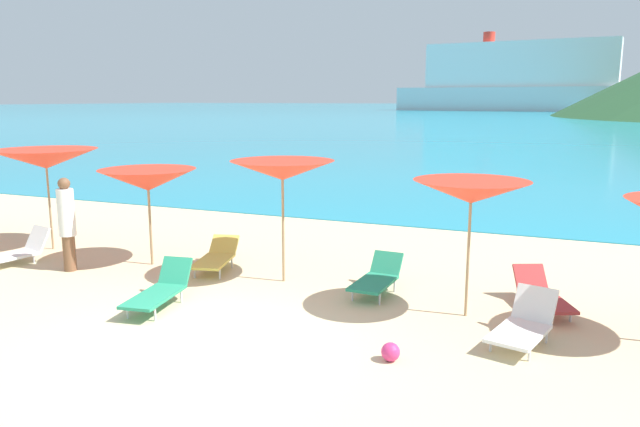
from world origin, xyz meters
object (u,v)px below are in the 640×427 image
(umbrella_3, at_px, (282,171))
(umbrella_1, at_px, (46,159))
(lounge_chair_9, at_px, (542,294))
(umbrella_4, at_px, (471,192))
(lounge_chair_1, at_px, (216,257))
(umbrella_2, at_px, (148,180))
(cruise_ship, at_px, (518,81))
(lounge_chair_6, at_px, (524,324))
(beach_ball, at_px, (391,352))
(lounge_chair_0, at_px, (16,251))
(lounge_chair_5, at_px, (377,278))
(lounge_chair_7, at_px, (160,289))
(beachgoer_0, at_px, (67,221))

(umbrella_3, bearing_deg, umbrella_1, 177.91)
(lounge_chair_9, bearing_deg, umbrella_4, -168.41)
(lounge_chair_1, xyz_separation_m, lounge_chair_9, (6.21, 0.07, -0.03))
(umbrella_2, height_order, umbrella_4, umbrella_4)
(umbrella_1, distance_m, cruise_ship, 173.03)
(lounge_chair_6, bearing_deg, beach_ball, -126.56)
(umbrella_4, relative_size, lounge_chair_0, 1.39)
(umbrella_2, bearing_deg, cruise_ship, 92.27)
(beach_ball, bearing_deg, umbrella_4, 73.00)
(lounge_chair_5, height_order, lounge_chair_9, lounge_chair_5)
(umbrella_2, distance_m, lounge_chair_7, 3.16)
(umbrella_1, distance_m, lounge_chair_5, 8.13)
(umbrella_2, xyz_separation_m, lounge_chair_9, (7.71, 0.20, -1.53))
(cruise_ship, bearing_deg, beach_ball, -79.58)
(umbrella_3, relative_size, lounge_chair_1, 1.41)
(umbrella_2, distance_m, beach_ball, 6.75)
(beachgoer_0, bearing_deg, lounge_chair_9, -124.74)
(umbrella_4, height_order, beach_ball, umbrella_4)
(umbrella_3, height_order, umbrella_4, umbrella_3)
(umbrella_3, bearing_deg, lounge_chair_5, -1.74)
(umbrella_3, xyz_separation_m, lounge_chair_0, (-5.77, -1.04, -1.86))
(lounge_chair_1, xyz_separation_m, beach_ball, (4.46, -2.83, -0.16))
(umbrella_2, bearing_deg, umbrella_3, -0.32)
(umbrella_4, height_order, beachgoer_0, umbrella_4)
(umbrella_4, distance_m, beach_ball, 2.91)
(beachgoer_0, height_order, cruise_ship, cruise_ship)
(lounge_chair_7, distance_m, beach_ball, 4.19)
(lounge_chair_6, xyz_separation_m, lounge_chair_9, (0.17, 1.61, -0.03))
(umbrella_1, bearing_deg, lounge_chair_0, -77.65)
(beach_ball, bearing_deg, cruise_ship, 94.17)
(lounge_chair_5, height_order, beach_ball, lounge_chair_5)
(beachgoer_0, height_order, beach_ball, beachgoer_0)
(lounge_chair_1, bearing_deg, beach_ball, -46.42)
(lounge_chair_7, bearing_deg, umbrella_4, 8.85)
(umbrella_2, distance_m, beachgoer_0, 1.78)
(umbrella_4, height_order, lounge_chair_7, umbrella_4)
(lounge_chair_1, height_order, lounge_chair_7, lounge_chair_7)
(umbrella_4, height_order, lounge_chair_0, umbrella_4)
(lounge_chair_9, relative_size, beach_ball, 6.42)
(umbrella_1, bearing_deg, lounge_chair_7, -25.90)
(umbrella_4, bearing_deg, lounge_chair_7, -162.34)
(lounge_chair_5, distance_m, beachgoer_0, 6.31)
(lounge_chair_0, distance_m, lounge_chair_6, 10.24)
(lounge_chair_1, distance_m, lounge_chair_5, 3.47)
(lounge_chair_5, bearing_deg, beach_ball, -66.22)
(umbrella_1, distance_m, lounge_chair_1, 4.82)
(lounge_chair_5, distance_m, lounge_chair_9, 2.77)
(lounge_chair_7, height_order, cruise_ship, cruise_ship)
(umbrella_3, xyz_separation_m, lounge_chair_7, (-1.28, -2.10, -1.83))
(lounge_chair_1, bearing_deg, lounge_chair_9, -13.34)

